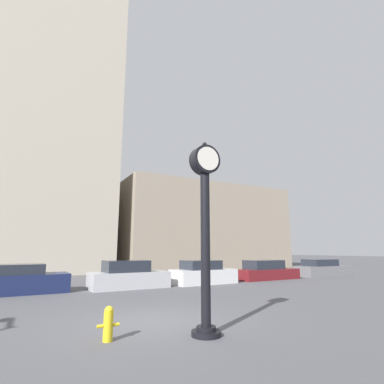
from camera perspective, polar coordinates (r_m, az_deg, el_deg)
The scene contains 10 objects.
ground_plane at distance 9.37m, azimuth -7.74°, elevation -23.27°, with size 200.00×200.00×0.00m, color #515156.
building_tall_tower at distance 35.27m, azimuth -27.19°, elevation 12.88°, with size 14.31×12.00×31.15m.
building_storefront_row at distance 37.32m, azimuth 0.73°, elevation -6.92°, with size 19.59×12.00×9.36m.
street_clock at distance 7.66m, azimuth 2.53°, elevation -5.57°, with size 0.77×0.71×4.85m.
car_navy at distance 16.80m, azimuth -29.89°, elevation -14.47°, with size 4.21×2.01×1.36m.
car_silver at distance 17.11m, azimuth -12.02°, elevation -15.45°, with size 4.21×1.93×1.46m.
car_white at distance 19.00m, azimuth 2.10°, elevation -15.29°, with size 4.00×2.02×1.39m.
car_maroon at distance 22.34m, azimuth 13.88°, elevation -14.46°, with size 4.82×1.87×1.32m.
car_grey at distance 26.76m, azimuth 23.49°, elevation -13.27°, with size 4.53×2.03×1.29m.
fire_hydrant_near at distance 7.60m, azimuth -15.65°, elevation -22.93°, with size 0.50×0.22×0.76m.
Camera 1 is at (-3.28, -8.55, 2.00)m, focal length 28.00 mm.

